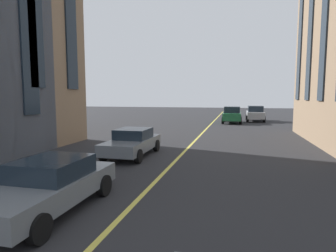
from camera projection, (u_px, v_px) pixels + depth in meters
lane_centre_line at (191, 144)px, 17.77m from camera, size 80.00×0.16×0.01m
car_silver_parked_a at (255, 113)px, 34.48m from camera, size 4.70×2.14×1.88m
car_grey_near at (49, 185)px, 7.38m from camera, size 4.40×1.95×1.37m
car_green_mid at (232, 114)px, 32.20m from camera, size 4.70×2.14×1.88m
car_grey_far at (132, 142)px, 14.36m from camera, size 4.40×1.95×1.37m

